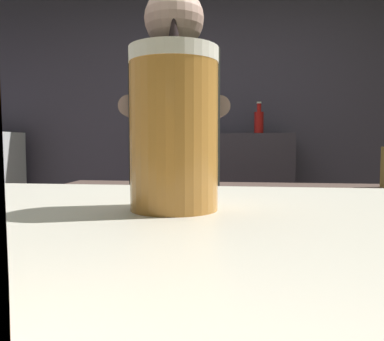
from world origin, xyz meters
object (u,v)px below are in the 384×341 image
object	(u,v)px
bartender	(175,184)
bottle_olive_oil	(259,121)
bottle_soy	(214,125)
bottle_vinegar	(197,124)
mixing_bowl	(183,179)
pint_glass_far	(174,130)
chefs_knife	(248,189)

from	to	relation	value
bartender	bottle_olive_oil	world-z (taller)	bartender
bottle_soy	bottle_vinegar	xyz separation A→B (m)	(-0.14, -0.00, 0.00)
mixing_bowl	bottle_olive_oil	world-z (taller)	bottle_olive_oil
bartender	pint_glass_far	bearing A→B (deg)	-179.36
bottle_olive_oil	bottle_soy	distance (m)	0.36
mixing_bowl	bottle_vinegar	xyz separation A→B (m)	(-0.06, 1.13, 0.34)
bartender	pint_glass_far	xyz separation A→B (m)	(0.19, -1.11, 0.17)
chefs_knife	bottle_olive_oil	xyz separation A→B (m)	(0.10, 1.38, 0.39)
chefs_knife	bottle_vinegar	world-z (taller)	bottle_vinegar
chefs_knife	bottle_olive_oil	world-z (taller)	bottle_olive_oil
bottle_olive_oil	bartender	bearing A→B (deg)	-102.03
bartender	bottle_vinegar	xyz separation A→B (m)	(-0.11, 1.70, 0.31)
bottle_vinegar	pint_glass_far	bearing A→B (deg)	-83.91
bottle_olive_oil	bottle_vinegar	world-z (taller)	bottle_olive_oil
pint_glass_far	bartender	bearing A→B (deg)	99.74
chefs_knife	bottle_soy	bearing A→B (deg)	122.72
bartender	bottle_vinegar	distance (m)	1.73
bottle_vinegar	bartender	bearing A→B (deg)	-86.33
chefs_knife	bottle_soy	size ratio (longest dim) A/B	1.34
bottle_olive_oil	bottle_vinegar	bearing A→B (deg)	-169.76
chefs_knife	bartender	bearing A→B (deg)	-102.84
bottle_olive_oil	bottle_vinegar	distance (m)	0.50
mixing_bowl	bottle_vinegar	world-z (taller)	bottle_vinegar
bartender	bottle_vinegar	size ratio (longest dim) A/B	9.06
mixing_bowl	bottle_olive_oil	bearing A→B (deg)	70.44
bottle_soy	mixing_bowl	bearing A→B (deg)	-94.05
mixing_bowl	bottle_soy	distance (m)	1.18
mixing_bowl	bottle_olive_oil	xyz separation A→B (m)	(0.43, 1.22, 0.36)
bottle_soy	bottle_vinegar	world-z (taller)	bottle_vinegar
bartender	chefs_knife	world-z (taller)	bartender
chefs_knife	pint_glass_far	xyz separation A→B (m)	(-0.09, -1.52, 0.22)
pint_glass_far	bottle_vinegar	size ratio (longest dim) A/B	0.78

